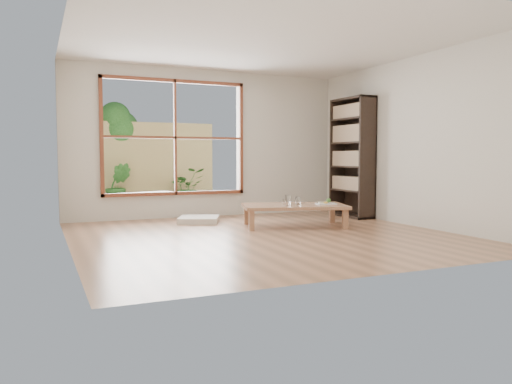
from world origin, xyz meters
TOP-DOWN VIEW (x-y plane):
  - ground at (0.00, 0.00)m, footprint 5.00×5.00m
  - low_table at (0.77, 0.61)m, footprint 1.73×1.28m
  - floor_cushion at (-0.41, 1.69)m, footprint 0.83×0.83m
  - bookshelf at (2.31, 1.32)m, footprint 0.34×0.95m
  - glass_tall at (0.64, 0.55)m, footprint 0.08×0.08m
  - glass_mid at (0.85, 0.64)m, footprint 0.08×0.08m
  - glass_short at (0.92, 0.74)m, footprint 0.07×0.07m
  - glass_small at (0.68, 0.74)m, footprint 0.06×0.06m
  - food_tray at (1.25, 0.45)m, footprint 0.32×0.25m
  - deck at (-0.60, 3.56)m, footprint 2.80×2.00m
  - garden_bench at (-0.99, 3.36)m, footprint 1.21×0.69m
  - bamboo_fence at (-0.60, 4.56)m, footprint 2.80×0.06m
  - shrub_right at (0.08, 4.11)m, footprint 0.80×0.72m
  - shrub_left at (-1.31, 4.25)m, footprint 0.56×0.48m
  - garden_tree at (-1.28, 4.86)m, footprint 1.04×0.85m

SIDE VIEW (x-z plane):
  - ground at x=0.00m, z-range 0.00..0.00m
  - deck at x=-0.60m, z-range -0.03..0.03m
  - floor_cushion at x=-0.41m, z-range 0.00..0.09m
  - low_table at x=0.77m, z-range 0.13..0.47m
  - garden_bench at x=-0.99m, z-range 0.15..0.52m
  - food_tray at x=1.25m, z-range 0.32..0.40m
  - glass_small at x=0.68m, z-range 0.34..0.42m
  - glass_short at x=0.92m, z-range 0.34..0.43m
  - glass_mid at x=0.85m, z-range 0.34..0.45m
  - glass_tall at x=0.64m, z-range 0.34..0.49m
  - shrub_right at x=0.08m, z-range 0.03..0.83m
  - shrub_left at x=-1.31m, z-range 0.03..0.95m
  - bamboo_fence at x=-0.60m, z-range 0.00..1.80m
  - bookshelf at x=2.31m, z-range 0.00..2.10m
  - garden_tree at x=-1.28m, z-range 0.52..2.74m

